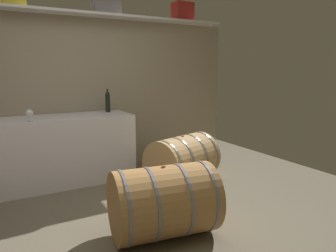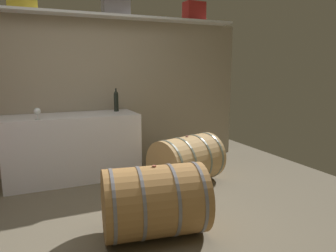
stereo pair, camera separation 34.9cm
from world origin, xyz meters
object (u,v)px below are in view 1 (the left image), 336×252
(wine_glass, at_px, (29,114))
(wine_barrel_far, at_px, (182,160))
(toolcase_red, at_px, (183,12))
(wine_barrel_near, at_px, (164,201))
(toolcase_grey, at_px, (106,6))
(work_cabinet, at_px, (65,150))
(wine_bottle_dark, at_px, (108,101))

(wine_glass, height_order, wine_barrel_far, wine_glass)
(toolcase_red, height_order, wine_barrel_near, toolcase_red)
(toolcase_red, relative_size, wine_barrel_near, 0.32)
(toolcase_grey, height_order, wine_barrel_near, toolcase_grey)
(toolcase_grey, relative_size, wine_barrel_near, 0.38)
(toolcase_red, bearing_deg, work_cabinet, -174.81)
(toolcase_grey, relative_size, work_cabinet, 0.21)
(toolcase_red, height_order, work_cabinet, toolcase_red)
(toolcase_grey, distance_m, wine_barrel_far, 2.32)
(wine_glass, bearing_deg, wine_barrel_far, -16.76)
(toolcase_red, distance_m, wine_bottle_dark, 1.85)
(work_cabinet, bearing_deg, wine_barrel_near, -76.22)
(work_cabinet, distance_m, wine_glass, 0.72)
(work_cabinet, xyz_separation_m, wine_barrel_far, (1.30, -0.78, -0.12))
(work_cabinet, xyz_separation_m, wine_glass, (-0.42, -0.26, 0.53))
(wine_bottle_dark, height_order, wine_barrel_far, wine_bottle_dark)
(wine_bottle_dark, distance_m, wine_barrel_near, 2.09)
(toolcase_grey, xyz_separation_m, wine_bottle_dark, (-0.06, -0.12, -1.29))
(wine_barrel_far, bearing_deg, wine_barrel_near, -146.49)
(work_cabinet, xyz_separation_m, wine_bottle_dark, (0.63, 0.12, 0.58))
(toolcase_grey, distance_m, wine_bottle_dark, 1.30)
(wine_barrel_near, xyz_separation_m, wine_barrel_far, (0.85, 1.06, -0.01))
(wine_glass, bearing_deg, toolcase_grey, 24.34)
(toolcase_grey, bearing_deg, wine_barrel_far, -56.65)
(wine_bottle_dark, distance_m, wine_barrel_far, 1.33)
(wine_bottle_dark, relative_size, wine_barrel_near, 0.34)
(work_cabinet, height_order, wine_glass, wine_glass)
(wine_barrel_far, bearing_deg, toolcase_red, 41.06)
(toolcase_grey, bearing_deg, work_cabinet, -157.97)
(toolcase_grey, height_order, wine_barrel_far, toolcase_grey)
(wine_barrel_near, bearing_deg, wine_glass, 127.10)
(toolcase_grey, height_order, wine_glass, toolcase_grey)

